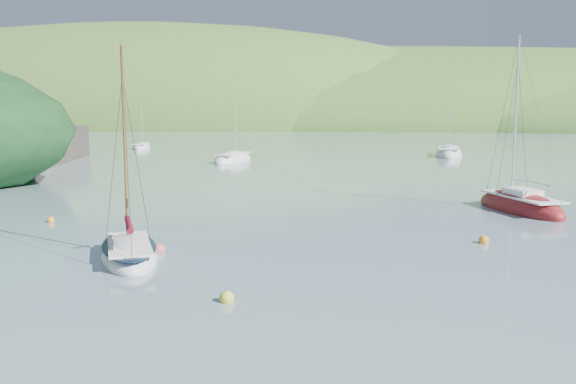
# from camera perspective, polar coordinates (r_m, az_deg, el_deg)

# --- Properties ---
(ground) EXTENTS (700.00, 700.00, 0.00)m
(ground) POSITION_cam_1_polar(r_m,az_deg,el_deg) (22.83, -6.62, -7.91)
(ground) COLOR slate
(ground) RESTS_ON ground
(shoreline_hills) EXTENTS (690.00, 135.00, 56.00)m
(shoreline_hills) POSITION_cam_1_polar(r_m,az_deg,el_deg) (194.47, 1.94, 6.11)
(shoreline_hills) COLOR #34702A
(shoreline_hills) RESTS_ON ground
(daysailer_white) EXTENTS (4.27, 6.31, 9.12)m
(daysailer_white) POSITION_cam_1_polar(r_m,az_deg,el_deg) (26.64, -13.93, -5.32)
(daysailer_white) COLOR white
(daysailer_white) RESTS_ON ground
(sloop_red) EXTENTS (5.01, 7.80, 10.92)m
(sloop_red) POSITION_cam_1_polar(r_m,az_deg,el_deg) (39.47, 19.95, -1.29)
(sloop_red) COLOR maroon
(sloop_red) RESTS_ON ground
(distant_sloop_a) EXTENTS (4.24, 7.79, 10.55)m
(distant_sloop_a) POSITION_cam_1_polar(r_m,az_deg,el_deg) (68.30, -4.92, 2.85)
(distant_sloop_a) COLOR white
(distant_sloop_a) RESTS_ON ground
(distant_sloop_b) EXTENTS (4.13, 8.94, 12.30)m
(distant_sloop_b) POSITION_cam_1_polar(r_m,az_deg,el_deg) (77.76, 14.09, 3.27)
(distant_sloop_b) COLOR white
(distant_sloop_b) RESTS_ON ground
(distant_sloop_c) EXTENTS (2.88, 6.12, 8.40)m
(distant_sloop_c) POSITION_cam_1_polar(r_m,az_deg,el_deg) (89.97, -12.90, 3.88)
(distant_sloop_c) COLOR white
(distant_sloop_c) RESTS_ON ground
(mooring_buoys) EXTENTS (22.03, 12.75, 0.49)m
(mooring_buoys) POSITION_cam_1_polar(r_m,az_deg,el_deg) (26.51, -4.02, -5.37)
(mooring_buoys) COLOR yellow
(mooring_buoys) RESTS_ON ground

